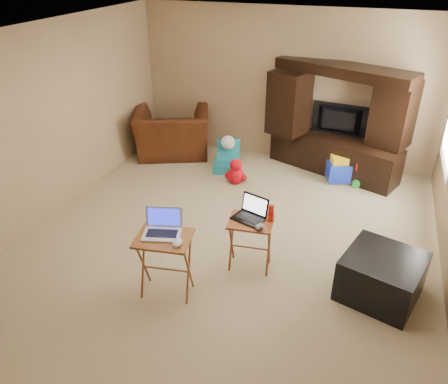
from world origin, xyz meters
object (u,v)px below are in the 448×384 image
at_px(push_toy, 346,169).
at_px(mouse_left, 177,242).
at_px(laptop_right, 248,210).
at_px(plush_toy, 236,171).
at_px(entertainment_center, 338,121).
at_px(tray_table_left, 166,266).
at_px(child_rocker, 225,157).
at_px(ottoman, 381,276).
at_px(television, 338,121).
at_px(water_bottle, 271,213).
at_px(laptop_left, 161,225).
at_px(tray_table_right, 250,244).
at_px(recliner, 173,132).
at_px(mouse_right, 259,227).

xyz_separation_m(push_toy, mouse_left, (-1.30, -3.37, 0.53)).
bearing_deg(laptop_right, plush_toy, 129.40).
relative_size(entertainment_center, tray_table_left, 2.97).
bearing_deg(child_rocker, push_toy, -6.43).
xyz_separation_m(push_toy, ottoman, (0.64, -2.55, 0.02)).
bearing_deg(entertainment_center, push_toy, -29.93).
bearing_deg(tray_table_left, plush_toy, 83.22).
bearing_deg(mouse_left, television, 74.46).
bearing_deg(water_bottle, entertainment_center, 83.13).
height_order(child_rocker, push_toy, child_rocker).
bearing_deg(mouse_left, push_toy, 68.88).
bearing_deg(entertainment_center, mouse_left, -85.41).
xyz_separation_m(tray_table_left, laptop_left, (-0.03, 0.03, 0.48)).
distance_m(tray_table_right, laptop_left, 1.13).
bearing_deg(push_toy, plush_toy, -178.29).
height_order(television, ottoman, television).
height_order(tray_table_left, mouse_left, mouse_left).
relative_size(entertainment_center, water_bottle, 10.92).
height_order(ottoman, tray_table_right, tray_table_right).
bearing_deg(ottoman, child_rocker, 138.65).
bearing_deg(child_rocker, laptop_right, -79.66).
bearing_deg(mouse_left, recliner, 117.00).
distance_m(laptop_left, laptop_right, 0.99).
distance_m(entertainment_center, mouse_left, 3.82).
bearing_deg(tray_table_left, child_rocker, 88.72).
relative_size(plush_toy, laptop_left, 1.10).
relative_size(tray_table_left, mouse_left, 4.92).
relative_size(tray_table_left, mouse_right, 5.57).
height_order(ottoman, laptop_left, laptop_left).
relative_size(push_toy, water_bottle, 2.97).
height_order(entertainment_center, mouse_right, entertainment_center).
bearing_deg(mouse_left, water_bottle, 50.50).
bearing_deg(recliner, push_toy, 155.77).
bearing_deg(water_bottle, push_toy, 76.77).
height_order(entertainment_center, laptop_right, entertainment_center).
bearing_deg(plush_toy, ottoman, -39.95).
height_order(ottoman, mouse_left, mouse_left).
height_order(push_toy, tray_table_right, tray_table_right).
xyz_separation_m(entertainment_center, tray_table_right, (-0.54, -2.89, -0.56)).
distance_m(laptop_left, mouse_left, 0.26).
xyz_separation_m(television, mouse_right, (-0.41, -3.11, -0.18)).
height_order(recliner, push_toy, recliner).
distance_m(entertainment_center, laptop_left, 3.79).
xyz_separation_m(laptop_left, mouse_left, (0.22, -0.10, -0.09)).
distance_m(child_rocker, mouse_right, 2.74).
bearing_deg(mouse_right, plush_toy, 114.97).
bearing_deg(push_toy, television, 100.68).
bearing_deg(laptop_left, push_toy, 48.91).
xyz_separation_m(television, plush_toy, (-1.36, -1.07, -0.63)).
xyz_separation_m(television, laptop_left, (-1.27, -3.68, 0.00)).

